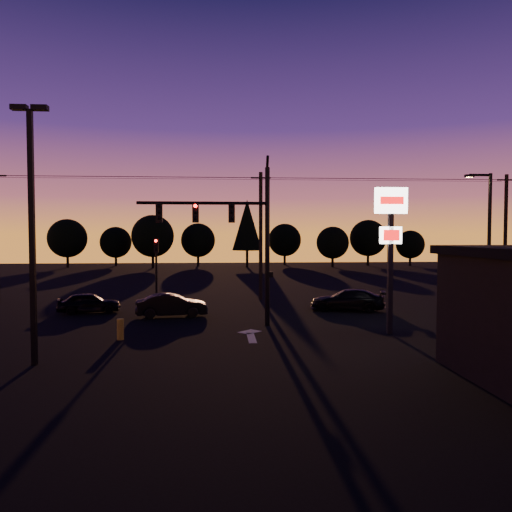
{
  "coord_description": "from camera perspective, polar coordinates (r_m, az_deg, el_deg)",
  "views": [
    {
      "loc": [
        -0.93,
        -21.08,
        4.66
      ],
      "look_at": [
        1.0,
        5.0,
        3.5
      ],
      "focal_mm": 35.0,
      "sensor_mm": 36.0,
      "label": 1
    }
  ],
  "objects": [
    {
      "name": "ground",
      "position": [
        21.61,
        -1.69,
        -9.91
      ],
      "size": [
        120.0,
        120.0,
        0.0
      ],
      "primitive_type": "plane",
      "color": "black",
      "rests_on": "ground"
    },
    {
      "name": "lane_arrow",
      "position": [
        23.26,
        -0.63,
        -9.0
      ],
      "size": [
        1.2,
        3.1,
        0.01
      ],
      "color": "beige",
      "rests_on": "ground"
    },
    {
      "name": "traffic_signal_mast",
      "position": [
        25.09,
        -2.34,
        3.17
      ],
      "size": [
        6.79,
        0.52,
        8.58
      ],
      "color": "black",
      "rests_on": "ground"
    },
    {
      "name": "secondary_signal",
      "position": [
        32.87,
        -11.34,
        -0.65
      ],
      "size": [
        0.3,
        0.31,
        4.35
      ],
      "color": "black",
      "rests_on": "ground"
    },
    {
      "name": "parking_lot_light",
      "position": [
        19.25,
        -24.26,
        4.14
      ],
      "size": [
        1.25,
        0.3,
        9.14
      ],
      "color": "black",
      "rests_on": "ground"
    },
    {
      "name": "pylon_sign",
      "position": [
        23.93,
        15.14,
        3.06
      ],
      "size": [
        1.5,
        0.28,
        6.8
      ],
      "color": "black",
      "rests_on": "ground"
    },
    {
      "name": "streetlight",
      "position": [
        30.44,
        24.95,
        1.85
      ],
      "size": [
        1.55,
        0.35,
        8.0
      ],
      "color": "black",
      "rests_on": "ground"
    },
    {
      "name": "utility_pole_1",
      "position": [
        35.2,
        0.54,
        2.43
      ],
      "size": [
        1.4,
        0.26,
        9.0
      ],
      "color": "black",
      "rests_on": "ground"
    },
    {
      "name": "utility_pole_2",
      "position": [
        40.85,
        26.61,
        2.17
      ],
      "size": [
        1.4,
        0.26,
        9.0
      ],
      "color": "black",
      "rests_on": "ground"
    },
    {
      "name": "power_wires",
      "position": [
        35.42,
        0.54,
        8.87
      ],
      "size": [
        36.0,
        1.22,
        0.07
      ],
      "color": "black",
      "rests_on": "ground"
    },
    {
      "name": "bollard",
      "position": [
        22.96,
        -15.24,
        -8.09
      ],
      "size": [
        0.31,
        0.31,
        0.92
      ],
      "primitive_type": "cylinder",
      "color": "#AE991F",
      "rests_on": "ground"
    },
    {
      "name": "tree_0",
      "position": [
        74.14,
        -20.76,
        1.9
      ],
      "size": [
        5.36,
        5.36,
        6.74
      ],
      "color": "black",
      "rests_on": "ground"
    },
    {
      "name": "tree_1",
      "position": [
        75.61,
        -15.74,
        1.51
      ],
      "size": [
        4.54,
        4.54,
        5.71
      ],
      "color": "black",
      "rests_on": "ground"
    },
    {
      "name": "tree_2",
      "position": [
        69.67,
        -11.72,
        2.24
      ],
      "size": [
        5.77,
        5.78,
        7.26
      ],
      "color": "black",
      "rests_on": "ground"
    },
    {
      "name": "tree_3",
      "position": [
        73.15,
        -6.64,
        1.8
      ],
      "size": [
        4.95,
        4.95,
        6.22
      ],
      "color": "black",
      "rests_on": "ground"
    },
    {
      "name": "tree_4",
      "position": [
        70.2,
        -1.03,
        3.57
      ],
      "size": [
        4.18,
        4.18,
        9.5
      ],
      "color": "black",
      "rests_on": "ground"
    },
    {
      "name": "tree_5",
      "position": [
        75.74,
        3.3,
        1.84
      ],
      "size": [
        4.95,
        4.95,
        6.22
      ],
      "color": "black",
      "rests_on": "ground"
    },
    {
      "name": "tree_6",
      "position": [
        70.9,
        8.75,
        1.51
      ],
      "size": [
        4.54,
        4.54,
        5.71
      ],
      "color": "black",
      "rests_on": "ground"
    },
    {
      "name": "tree_7",
      "position": [
        75.35,
        12.7,
        2.01
      ],
      "size": [
        5.36,
        5.36,
        6.74
      ],
      "color": "black",
      "rests_on": "ground"
    },
    {
      "name": "tree_8",
      "position": [
        76.39,
        17.22,
        1.26
      ],
      "size": [
        4.12,
        4.12,
        5.19
      ],
      "color": "black",
      "rests_on": "ground"
    },
    {
      "name": "car_left",
      "position": [
        31.09,
        -18.52,
        -5.08
      ],
      "size": [
        3.78,
        2.04,
        1.22
      ],
      "primitive_type": "imported",
      "rotation": [
        0.0,
        0.0,
        1.74
      ],
      "color": "black",
      "rests_on": "ground"
    },
    {
      "name": "car_mid",
      "position": [
        28.55,
        -9.62,
        -5.57
      ],
      "size": [
        4.11,
        1.88,
        1.31
      ],
      "primitive_type": "imported",
      "rotation": [
        0.0,
        0.0,
        1.7
      ],
      "color": "black",
      "rests_on": "ground"
    },
    {
      "name": "car_right",
      "position": [
        30.88,
        10.42,
        -4.96
      ],
      "size": [
        4.82,
        2.97,
        1.3
      ],
      "primitive_type": "imported",
      "rotation": [
        0.0,
        0.0,
        -1.84
      ],
      "color": "black",
      "rests_on": "ground"
    },
    {
      "name": "suv_parked",
      "position": [
        22.99,
        27.1,
        -7.51
      ],
      "size": [
        2.53,
        5.47,
        1.52
      ],
      "primitive_type": "imported",
      "rotation": [
        0.0,
        0.0,
        -0.0
      ],
      "color": "black",
      "rests_on": "ground"
    }
  ]
}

